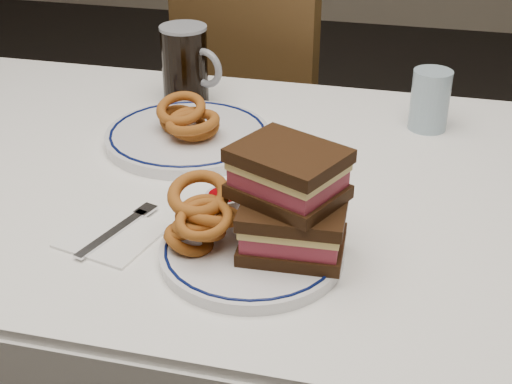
% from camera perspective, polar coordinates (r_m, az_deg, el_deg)
% --- Properties ---
extents(dining_table, '(1.27, 0.87, 0.75)m').
position_cam_1_polar(dining_table, '(1.23, -4.78, -2.59)').
color(dining_table, white).
rests_on(dining_table, floor).
extents(chair_far, '(0.56, 0.56, 0.94)m').
position_cam_1_polar(chair_far, '(1.98, 0.88, 6.37)').
color(chair_far, '#4A3418').
rests_on(chair_far, floor).
extents(main_plate, '(0.25, 0.25, 0.02)m').
position_cam_1_polar(main_plate, '(0.95, -0.36, -4.77)').
color(main_plate, white).
rests_on(main_plate, dining_table).
extents(reuben_sandwich, '(0.17, 0.15, 0.14)m').
position_cam_1_polar(reuben_sandwich, '(0.91, 2.79, -0.71)').
color(reuben_sandwich, black).
rests_on(reuben_sandwich, main_plate).
extents(onion_rings_main, '(0.11, 0.12, 0.10)m').
position_cam_1_polar(onion_rings_main, '(0.94, -4.52, -2.00)').
color(onion_rings_main, brown).
rests_on(onion_rings_main, main_plate).
extents(ketchup_ramekin, '(0.06, 0.06, 0.03)m').
position_cam_1_polar(ketchup_ramekin, '(1.01, -2.53, -0.87)').
color(ketchup_ramekin, silver).
rests_on(ketchup_ramekin, main_plate).
extents(beer_mug, '(0.13, 0.09, 0.15)m').
position_cam_1_polar(beer_mug, '(1.42, -5.62, 10.15)').
color(beer_mug, black).
rests_on(beer_mug, dining_table).
extents(water_glass, '(0.07, 0.07, 0.11)m').
position_cam_1_polar(water_glass, '(1.33, 13.75, 7.16)').
color(water_glass, '#94AFBF').
rests_on(water_glass, dining_table).
extents(far_plate, '(0.29, 0.29, 0.02)m').
position_cam_1_polar(far_plate, '(1.27, -5.47, 4.49)').
color(far_plate, white).
rests_on(far_plate, dining_table).
extents(onion_rings_far, '(0.13, 0.13, 0.08)m').
position_cam_1_polar(onion_rings_far, '(1.25, -5.48, 5.81)').
color(onion_rings_far, brown).
rests_on(onion_rings_far, far_plate).
extents(napkin_fork, '(0.14, 0.16, 0.01)m').
position_cam_1_polar(napkin_fork, '(1.02, -11.31, -3.34)').
color(napkin_fork, white).
rests_on(napkin_fork, dining_table).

